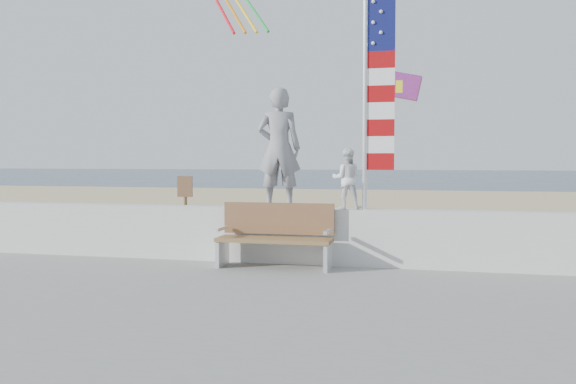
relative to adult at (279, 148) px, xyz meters
name	(u,v)px	position (x,y,z in m)	size (l,w,h in m)	color
ground	(242,300)	(0.00, -2.00, -2.06)	(220.00, 220.00, 0.00)	#283D51
sand	(341,226)	(0.00, 7.00, -2.02)	(90.00, 40.00, 0.08)	#C6B684
seawall	(279,235)	(0.00, 0.00, -1.43)	(30.00, 0.35, 0.90)	silver
adult	(279,148)	(0.00, 0.00, 0.00)	(0.71, 0.47, 1.95)	gray
child	(347,179)	(1.12, 0.00, -0.49)	(0.47, 0.37, 0.97)	white
bench	(276,235)	(0.06, -0.45, -1.37)	(1.80, 0.57, 1.00)	olive
flag	(373,88)	(1.53, 0.00, 0.94)	(0.50, 0.08, 3.50)	white
parafoil_kite	(399,85)	(1.72, 3.53, 1.39)	(1.03, 0.30, 0.70)	red
sign	(185,206)	(-2.39, 1.74, -1.11)	(0.32, 0.07, 1.46)	brown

